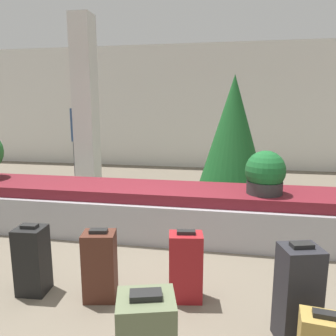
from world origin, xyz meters
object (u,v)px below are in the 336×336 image
(pillar, at_px, (86,108))
(decorated_tree, at_px, (233,137))
(traveler_0, at_px, (79,130))
(suitcase_1, at_px, (186,267))
(suitcase_2, at_px, (32,260))
(suitcase_8, at_px, (298,294))
(suitcase_6, at_px, (100,266))
(potted_plant_2, at_px, (265,174))

(pillar, xyz_separation_m, decorated_tree, (2.62, -0.29, -0.45))
(traveler_0, bearing_deg, suitcase_1, -32.72)
(pillar, xyz_separation_m, traveler_0, (-0.58, 0.90, -0.48))
(suitcase_2, relative_size, decorated_tree, 0.30)
(suitcase_8, xyz_separation_m, decorated_tree, (-0.43, 3.14, 0.79))
(suitcase_1, height_order, decorated_tree, decorated_tree)
(traveler_0, bearing_deg, decorated_tree, 1.61)
(pillar, height_order, decorated_tree, pillar)
(suitcase_6, bearing_deg, decorated_tree, 58.35)
(traveler_0, xyz_separation_m, decorated_tree, (3.20, -1.20, 0.02))
(suitcase_2, distance_m, potted_plant_2, 2.64)
(suitcase_6, bearing_deg, potted_plant_2, 34.30)
(suitcase_6, bearing_deg, pillar, 104.55)
(suitcase_1, distance_m, suitcase_8, 0.90)
(traveler_0, bearing_deg, potted_plant_2, -14.20)
(suitcase_2, distance_m, suitcase_6, 0.62)
(suitcase_8, bearing_deg, suitcase_1, 141.22)
(suitcase_8, xyz_separation_m, traveler_0, (-3.63, 4.34, 0.77))
(traveler_0, distance_m, decorated_tree, 3.41)
(potted_plant_2, bearing_deg, traveler_0, 143.66)
(suitcase_8, height_order, potted_plant_2, potted_plant_2)
(pillar, relative_size, potted_plant_2, 6.23)
(suitcase_6, distance_m, potted_plant_2, 2.16)
(pillar, relative_size, suitcase_8, 4.35)
(pillar, xyz_separation_m, suitcase_1, (2.22, -3.08, -1.30))
(suitcase_1, xyz_separation_m, traveler_0, (-2.80, 3.98, 0.82))
(suitcase_1, distance_m, traveler_0, 4.94)
(suitcase_2, height_order, potted_plant_2, potted_plant_2)
(suitcase_6, height_order, decorated_tree, decorated_tree)
(suitcase_1, bearing_deg, suitcase_2, 176.35)
(pillar, bearing_deg, suitcase_1, -54.15)
(suitcase_8, bearing_deg, potted_plant_2, 76.85)
(suitcase_1, relative_size, suitcase_6, 0.99)
(suitcase_6, bearing_deg, traveler_0, 106.29)
(decorated_tree, bearing_deg, suitcase_2, -120.84)
(suitcase_6, height_order, suitcase_8, suitcase_8)
(potted_plant_2, bearing_deg, suitcase_8, -87.77)
(potted_plant_2, distance_m, traveler_0, 4.43)
(pillar, distance_m, suitcase_6, 3.76)
(suitcase_1, xyz_separation_m, suitcase_2, (-1.34, -0.13, 0.00))
(suitcase_2, relative_size, suitcase_6, 1.01)
(suitcase_8, relative_size, decorated_tree, 0.35)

